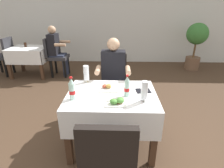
{
  "coord_description": "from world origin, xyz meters",
  "views": [
    {
      "loc": [
        -0.02,
        -1.86,
        1.68
      ],
      "look_at": [
        -0.09,
        0.14,
        0.81
      ],
      "focal_mm": 28.75,
      "sensor_mm": 36.0,
      "label": 1
    }
  ],
  "objects_px": {
    "cola_bottle_secondary": "(127,87)",
    "beer_glass_left": "(86,74)",
    "background_patron": "(56,49)",
    "cola_bottle_primary": "(72,90)",
    "background_dining_table": "(29,55)",
    "plate_far_diner": "(108,87)",
    "main_dining_table": "(112,106)",
    "background_chair_right": "(55,55)",
    "chair_near_camera_side": "(108,157)",
    "beer_glass_middle": "(144,91)",
    "background_chair_left": "(4,54)",
    "seated_diner_far": "(113,75)",
    "background_table_tumbler": "(25,45)",
    "chair_far_diner_seat": "(113,81)",
    "potted_plant_corner": "(196,41)",
    "napkin_cutlery_set": "(143,91)",
    "plate_near_camera": "(117,101)"
  },
  "relations": [
    {
      "from": "napkin_cutlery_set",
      "to": "background_table_tumbler",
      "type": "xyz_separation_m",
      "value": [
        -2.66,
        2.51,
        0.05
      ]
    },
    {
      "from": "background_dining_table",
      "to": "background_table_tumbler",
      "type": "height_order",
      "value": "background_table_tumbler"
    },
    {
      "from": "main_dining_table",
      "to": "napkin_cutlery_set",
      "type": "bearing_deg",
      "value": 12.06
    },
    {
      "from": "seated_diner_far",
      "to": "plate_far_diner",
      "type": "height_order",
      "value": "seated_diner_far"
    },
    {
      "from": "main_dining_table",
      "to": "chair_near_camera_side",
      "type": "distance_m",
      "value": 0.8
    },
    {
      "from": "cola_bottle_primary",
      "to": "background_chair_right",
      "type": "xyz_separation_m",
      "value": [
        -1.09,
        2.67,
        -0.29
      ]
    },
    {
      "from": "beer_glass_left",
      "to": "main_dining_table",
      "type": "bearing_deg",
      "value": -43.75
    },
    {
      "from": "cola_bottle_primary",
      "to": "cola_bottle_secondary",
      "type": "relative_size",
      "value": 1.02
    },
    {
      "from": "background_table_tumbler",
      "to": "chair_far_diner_seat",
      "type": "bearing_deg",
      "value": -38.12
    },
    {
      "from": "beer_glass_left",
      "to": "cola_bottle_primary",
      "type": "relative_size",
      "value": 0.88
    },
    {
      "from": "main_dining_table",
      "to": "chair_far_diner_seat",
      "type": "relative_size",
      "value": 1.09
    },
    {
      "from": "beer_glass_left",
      "to": "background_chair_left",
      "type": "xyz_separation_m",
      "value": [
        -2.5,
        2.19,
        -0.29
      ]
    },
    {
      "from": "napkin_cutlery_set",
      "to": "potted_plant_corner",
      "type": "distance_m",
      "value": 3.59
    },
    {
      "from": "background_dining_table",
      "to": "background_patron",
      "type": "xyz_separation_m",
      "value": [
        0.72,
        0.0,
        0.17
      ]
    },
    {
      "from": "background_table_tumbler",
      "to": "background_patron",
      "type": "bearing_deg",
      "value": -4.96
    },
    {
      "from": "seated_diner_far",
      "to": "background_chair_left",
      "type": "distance_m",
      "value": 3.39
    },
    {
      "from": "cola_bottle_secondary",
      "to": "plate_near_camera",
      "type": "bearing_deg",
      "value": -122.29
    },
    {
      "from": "beer_glass_left",
      "to": "background_table_tumbler",
      "type": "relative_size",
      "value": 2.11
    },
    {
      "from": "cola_bottle_primary",
      "to": "background_chair_right",
      "type": "distance_m",
      "value": 2.9
    },
    {
      "from": "background_chair_left",
      "to": "seated_diner_far",
      "type": "bearing_deg",
      "value": -32.64
    },
    {
      "from": "seated_diner_far",
      "to": "potted_plant_corner",
      "type": "distance_m",
      "value": 3.33
    },
    {
      "from": "main_dining_table",
      "to": "beer_glass_middle",
      "type": "relative_size",
      "value": 4.52
    },
    {
      "from": "beer_glass_left",
      "to": "plate_far_diner",
      "type": "bearing_deg",
      "value": -33.93
    },
    {
      "from": "cola_bottle_secondary",
      "to": "potted_plant_corner",
      "type": "height_order",
      "value": "potted_plant_corner"
    },
    {
      "from": "chair_far_diner_seat",
      "to": "chair_near_camera_side",
      "type": "xyz_separation_m",
      "value": [
        -0.0,
        -1.61,
        0.0
      ]
    },
    {
      "from": "chair_near_camera_side",
      "to": "background_table_tumbler",
      "type": "bearing_deg",
      "value": 123.89
    },
    {
      "from": "beer_glass_left",
      "to": "napkin_cutlery_set",
      "type": "bearing_deg",
      "value": -19.23
    },
    {
      "from": "beer_glass_left",
      "to": "beer_glass_middle",
      "type": "xyz_separation_m",
      "value": [
        0.7,
        -0.51,
        0.01
      ]
    },
    {
      "from": "seated_diner_far",
      "to": "cola_bottle_primary",
      "type": "distance_m",
      "value": 0.95
    },
    {
      "from": "background_dining_table",
      "to": "plate_far_diner",
      "type": "bearing_deg",
      "value": -48.16
    },
    {
      "from": "background_patron",
      "to": "cola_bottle_primary",
      "type": "bearing_deg",
      "value": -68.64
    },
    {
      "from": "main_dining_table",
      "to": "potted_plant_corner",
      "type": "bearing_deg",
      "value": 55.02
    },
    {
      "from": "background_chair_left",
      "to": "potted_plant_corner",
      "type": "height_order",
      "value": "potted_plant_corner"
    },
    {
      "from": "beer_glass_middle",
      "to": "background_patron",
      "type": "distance_m",
      "value": 3.26
    },
    {
      "from": "cola_bottle_secondary",
      "to": "background_chair_right",
      "type": "bearing_deg",
      "value": 123.28
    },
    {
      "from": "beer_glass_left",
      "to": "background_dining_table",
      "type": "distance_m",
      "value": 2.87
    },
    {
      "from": "chair_near_camera_side",
      "to": "beer_glass_middle",
      "type": "xyz_separation_m",
      "value": [
        0.35,
        0.63,
        0.3
      ]
    },
    {
      "from": "cola_bottle_primary",
      "to": "napkin_cutlery_set",
      "type": "xyz_separation_m",
      "value": [
        0.81,
        0.23,
        -0.11
      ]
    },
    {
      "from": "beer_glass_left",
      "to": "background_chair_right",
      "type": "height_order",
      "value": "background_chair_right"
    },
    {
      "from": "chair_far_diner_seat",
      "to": "background_chair_left",
      "type": "relative_size",
      "value": 1.0
    },
    {
      "from": "chair_far_diner_seat",
      "to": "beer_glass_middle",
      "type": "relative_size",
      "value": 4.16
    },
    {
      "from": "napkin_cutlery_set",
      "to": "background_chair_right",
      "type": "distance_m",
      "value": 3.1
    },
    {
      "from": "beer_glass_left",
      "to": "plate_near_camera",
      "type": "bearing_deg",
      "value": -53.89
    },
    {
      "from": "cola_bottle_secondary",
      "to": "beer_glass_left",
      "type": "bearing_deg",
      "value": 143.0
    },
    {
      "from": "background_chair_right",
      "to": "background_table_tumbler",
      "type": "xyz_separation_m",
      "value": [
        -0.76,
        0.07,
        0.23
      ]
    },
    {
      "from": "background_chair_right",
      "to": "background_patron",
      "type": "relative_size",
      "value": 0.77
    },
    {
      "from": "napkin_cutlery_set",
      "to": "background_dining_table",
      "type": "bearing_deg",
      "value": 136.46
    },
    {
      "from": "seated_diner_far",
      "to": "beer_glass_middle",
      "type": "relative_size",
      "value": 5.4
    },
    {
      "from": "beer_glass_left",
      "to": "background_chair_left",
      "type": "height_order",
      "value": "background_chair_left"
    },
    {
      "from": "chair_near_camera_side",
      "to": "background_dining_table",
      "type": "distance_m",
      "value": 3.98
    }
  ]
}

